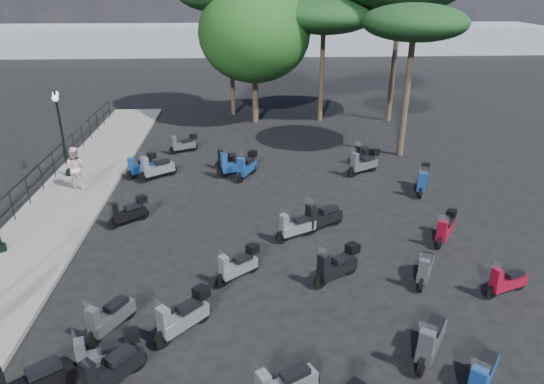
{
  "coord_description": "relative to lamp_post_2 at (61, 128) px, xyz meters",
  "views": [
    {
      "loc": [
        0.61,
        -13.91,
        8.16
      ],
      "look_at": [
        1.45,
        1.71,
        1.2
      ],
      "focal_mm": 32.0,
      "sensor_mm": 36.0,
      "label": 1
    }
  ],
  "objects": [
    {
      "name": "scooter_15",
      "position": [
        7.02,
        0.97,
        -1.88
      ],
      "size": [
        1.4,
        0.75,
        1.18
      ],
      "rotation": [
        0.0,
        0.0,
        1.97
      ],
      "color": "black",
      "rests_on": "ground"
    },
    {
      "name": "scooter_20",
      "position": [
        13.31,
        1.32,
        -1.88
      ],
      "size": [
        0.96,
        1.24,
        1.18
      ],
      "rotation": [
        0.0,
        0.0,
        2.5
      ],
      "color": "black",
      "rests_on": "ground"
    },
    {
      "name": "lamp_post_2",
      "position": [
        0.0,
        0.0,
        0.0
      ],
      "size": [
        0.53,
        1.06,
        3.75
      ],
      "rotation": [
        0.0,
        0.0,
        0.32
      ],
      "color": "black",
      "rests_on": "sidewalk"
    },
    {
      "name": "railing",
      "position": [
        -0.55,
        -3.58,
        -1.39
      ],
      "size": [
        0.04,
        26.04,
        1.1
      ],
      "color": "black",
      "rests_on": "sidewalk"
    },
    {
      "name": "pine_0",
      "position": [
        12.41,
        8.8,
        3.81
      ],
      "size": [
        5.77,
        5.77,
        7.13
      ],
      "color": "#38281E",
      "rests_on": "ground"
    },
    {
      "name": "scooter_21",
      "position": [
        12.67,
        -12.85,
        -1.81
      ],
      "size": [
        1.17,
        1.41,
        1.37
      ],
      "rotation": [
        0.0,
        0.0,
        2.46
      ],
      "color": "black",
      "rests_on": "ground"
    },
    {
      "name": "scooter_23",
      "position": [
        12.93,
        -8.65,
        -1.85
      ],
      "size": [
        0.87,
        1.43,
        1.25
      ],
      "rotation": [
        0.0,
        0.0,
        2.66
      ],
      "color": "black",
      "rests_on": "ground"
    },
    {
      "name": "scooter_5",
      "position": [
        3.89,
        -0.32,
        -1.79
      ],
      "size": [
        1.54,
        1.16,
        1.44
      ],
      "rotation": [
        0.0,
        0.0,
        2.19
      ],
      "color": "black",
      "rests_on": "ground"
    },
    {
      "name": "scooter_18",
      "position": [
        10.39,
        -8.47,
        -1.78
      ],
      "size": [
        1.48,
        1.08,
        1.34
      ],
      "rotation": [
        0.0,
        0.0,
        2.16
      ],
      "color": "black",
      "rests_on": "ground"
    },
    {
      "name": "scooter_7",
      "position": [
        4.64,
        -11.73,
        -1.81
      ],
      "size": [
        1.55,
        0.72,
        1.27
      ],
      "rotation": [
        0.0,
        0.0,
        1.88
      ],
      "color": "black",
      "rests_on": "ground"
    },
    {
      "name": "scooter_3",
      "position": [
        3.57,
        -4.54,
        -1.82
      ],
      "size": [
        1.32,
        1.08,
        1.24
      ],
      "rotation": [
        0.0,
        0.0,
        2.23
      ],
      "color": "black",
      "rests_on": "ground"
    },
    {
      "name": "scooter_2",
      "position": [
        4.38,
        -10.44,
        -1.82
      ],
      "size": [
        0.98,
        1.51,
        1.34
      ],
      "rotation": [
        0.0,
        0.0,
        2.62
      ],
      "color": "black",
      "rests_on": "ground"
    },
    {
      "name": "scooter_14",
      "position": [
        7.83,
        -0.31,
        -1.77
      ],
      "size": [
        0.96,
        1.6,
        1.37
      ],
      "rotation": [
        0.0,
        0.0,
        2.68
      ],
      "color": "black",
      "rests_on": "ground"
    },
    {
      "name": "scooter_10",
      "position": [
        4.66,
        3.16,
        -1.84
      ],
      "size": [
        1.39,
        0.84,
        1.19
      ],
      "rotation": [
        0.0,
        0.0,
        2.04
      ],
      "color": "black",
      "rests_on": "ground"
    },
    {
      "name": "scooter_19",
      "position": [
        10.41,
        -5.38,
        -1.79
      ],
      "size": [
        1.58,
        1.08,
        1.43
      ],
      "rotation": [
        0.0,
        0.0,
        2.13
      ],
      "color": "black",
      "rests_on": "ground"
    },
    {
      "name": "scooter_24",
      "position": [
        14.42,
        -6.37,
        -1.82
      ],
      "size": [
        1.06,
        1.34,
        1.25
      ],
      "rotation": [
        0.0,
        0.0,
        2.51
      ],
      "color": "black",
      "rests_on": "ground"
    },
    {
      "name": "sidewalk",
      "position": [
        0.75,
        -3.38,
        -2.21
      ],
      "size": [
        3.0,
        30.0,
        0.15
      ],
      "primitive_type": "cube",
      "color": "slate",
      "rests_on": "ground"
    },
    {
      "name": "pedestrian_far",
      "position": [
        0.84,
        -1.42,
        -1.25
      ],
      "size": [
        0.98,
        0.83,
        1.77
      ],
      "primitive_type": "imported",
      "rotation": [
        0.0,
        0.0,
        2.94
      ],
      "color": "beige",
      "rests_on": "sidewalk"
    },
    {
      "name": "scooter_6",
      "position": [
        4.86,
        -12.26,
        -1.81
      ],
      "size": [
        1.19,
        1.41,
        1.39
      ],
      "rotation": [
        0.0,
        0.0,
        2.45
      ],
      "color": "black",
      "rests_on": "ground"
    },
    {
      "name": "scooter_13",
      "position": [
        9.44,
        -5.95,
        -1.83
      ],
      "size": [
        1.51,
        0.92,
        1.31
      ],
      "rotation": [
        0.0,
        0.0,
        2.06
      ],
      "color": "black",
      "rests_on": "ground"
    },
    {
      "name": "scooter_25",
      "position": [
        15.03,
        -2.34,
        -1.77
      ],
      "size": [
        0.92,
        1.61,
        1.37
      ],
      "rotation": [
        0.0,
        0.0,
        2.71
      ],
      "color": "black",
      "rests_on": "ground"
    },
    {
      "name": "scooter_4",
      "position": [
        3.17,
        0.11,
        -1.82
      ],
      "size": [
        1.21,
        1.22,
        1.25
      ],
      "rotation": [
        0.0,
        0.0,
        2.36
      ],
      "color": "black",
      "rests_on": "ground"
    },
    {
      "name": "ground",
      "position": [
        7.25,
        -6.38,
        -2.29
      ],
      "size": [
        120.0,
        120.0,
        0.0
      ],
      "primitive_type": "plane",
      "color": "black",
      "rests_on": "ground"
    },
    {
      "name": "scooter_26",
      "position": [
        13.06,
        -0.2,
        -1.76
      ],
      "size": [
        1.59,
        1.08,
        1.41
      ],
      "rotation": [
        0.0,
        0.0,
        2.11
      ],
      "color": "black",
      "rests_on": "ground"
    },
    {
      "name": "scooter_8",
      "position": [
        7.52,
        -8.24,
        -1.82
      ],
      "size": [
        1.31,
        1.09,
        1.24
      ],
      "rotation": [
        0.0,
        0.0,
        2.24
      ],
      "color": "black",
      "rests_on": "ground"
    },
    {
      "name": "scooter_1",
      "position": [
        6.2,
        -10.56,
        -1.76
      ],
      "size": [
        1.33,
        1.37,
        1.39
      ],
      "rotation": [
        0.0,
        0.0,
        2.37
      ],
      "color": "black",
      "rests_on": "ground"
    },
    {
      "name": "broadleaf_tree",
      "position": [
        8.42,
        8.61,
        2.89
      ],
      "size": [
        6.44,
        6.44,
        7.92
      ],
      "color": "#38281E",
      "rests_on": "ground"
    },
    {
      "name": "distant_hills",
      "position": [
        7.25,
        38.62,
        -0.79
      ],
      "size": [
        70.0,
        8.0,
        3.0
      ],
      "primitive_type": "cube",
      "color": "gray",
      "rests_on": "ground"
    },
    {
      "name": "scooter_17",
      "position": [
        11.98,
        -11.72,
        -1.79
      ],
      "size": [
        1.13,
        1.54,
        1.43
      ],
      "rotation": [
        0.0,
        0.0,
        2.54
      ],
      "color": "black",
      "rests_on": "ground"
    },
    {
      "name": "scooter_22",
      "position": [
        14.98,
        -9.39,
        -1.87
      ],
      "size": [
        1.44,
        0.71,
        1.19
      ],
      "rotation": [
        0.0,
        0.0,
        1.93
      ],
      "color": "black",
      "rests_on": "ground"
    },
    {
      "name": "pine_3",
      "position": [
        15.49,
        2.23,
        3.97
      ],
      "size": [
        4.79,
        4.79,
        7.13
      ],
      "color": "#38281E",
      "rests_on": "ground"
    },
    {
      "name": "scooter_9",
      "position": [
        7.33,
        -0.16,
        -1.78
      ],
      "size": [
        1.78,
        0.81,
        1.46
      ],
      "rotation": [
        0.0,
        0.0,
        1.88
      ],
      "color": "black",
      "rests_on": "ground"
    }
  ]
}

